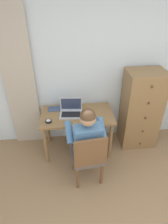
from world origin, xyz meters
TOP-DOWN VIEW (x-y plane):
  - wall_back at (0.00, 2.20)m, footprint 4.80×0.05m
  - curtain_panel at (-1.27, 2.13)m, footprint 0.47×0.03m
  - desk at (-0.43, 1.83)m, footprint 1.12×0.61m
  - dresser at (0.62, 1.92)m, footprint 0.58×0.47m
  - chair at (-0.33, 1.15)m, footprint 0.46×0.45m
  - person_seated at (-0.35, 1.34)m, footprint 0.57×0.61m
  - laptop at (-0.52, 1.85)m, footprint 0.36×0.28m
  - computer_mouse at (-0.27, 1.80)m, footprint 0.09×0.12m
  - desk_clock at (-0.85, 1.66)m, footprint 0.09×0.09m
  - notebook_pad at (-0.78, 2.00)m, footprint 0.23×0.17m

SIDE VIEW (x-z plane):
  - chair at x=-0.33m, z-range 0.05..0.92m
  - desk at x=-0.43m, z-range 0.25..0.97m
  - dresser at x=0.62m, z-range 0.00..1.34m
  - person_seated at x=-0.35m, z-range 0.07..1.26m
  - notebook_pad at x=-0.78m, z-range 0.72..0.73m
  - desk_clock at x=-0.85m, z-range 0.72..0.75m
  - computer_mouse at x=-0.27m, z-range 0.72..0.75m
  - laptop at x=-0.52m, z-range 0.65..0.89m
  - curtain_panel at x=-1.27m, z-range 0.00..2.25m
  - wall_back at x=0.00m, z-range 0.00..2.50m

